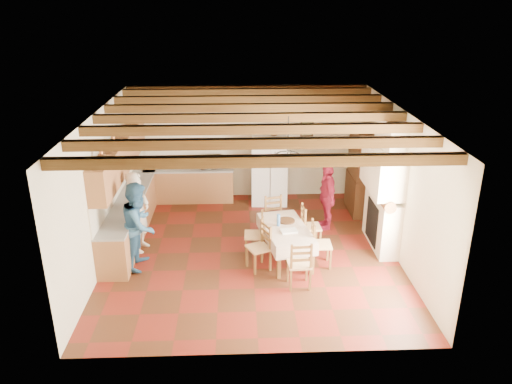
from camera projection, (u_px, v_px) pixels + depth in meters
floor at (252, 252)px, 10.64m from camera, size 6.00×6.50×0.02m
ceiling at (251, 112)px, 9.53m from camera, size 6.00×6.50×0.02m
wall_back at (248, 142)px, 13.11m from camera, size 6.00×0.02×3.00m
wall_front at (259, 268)px, 7.05m from camera, size 6.00×0.02×3.00m
wall_left at (101, 188)px, 9.97m from camera, size 0.02×6.50×3.00m
wall_right at (399, 184)px, 10.20m from camera, size 0.02×6.50×3.00m
ceiling_beams at (251, 117)px, 9.56m from camera, size 6.00×6.30×0.16m
lower_cabinets_left at (132, 215)px, 11.35m from camera, size 0.60×4.30×0.86m
lower_cabinets_back at (190, 185)px, 13.16m from camera, size 2.30×0.60×0.86m
countertop_left at (130, 197)px, 11.18m from camera, size 0.62×4.30×0.04m
countertop_back at (189, 169)px, 12.99m from camera, size 2.34×0.62×0.04m
backsplash_left at (116, 184)px, 11.05m from camera, size 0.03×4.30×0.60m
backsplash_back at (189, 154)px, 13.14m from camera, size 2.30×0.03×0.60m
upper_cabinets at (120, 156)px, 10.82m from camera, size 0.35×4.20×0.70m
fireplace at (381, 185)px, 10.41m from camera, size 0.56×1.60×2.80m
wall_picture at (307, 129)px, 13.01m from camera, size 0.34×0.03×0.42m
refrigerator at (270, 169)px, 12.87m from camera, size 0.95×0.79×1.82m
hutch at (361, 171)px, 12.25m from camera, size 0.50×1.17×2.13m
dining_table at (286, 231)px, 10.14m from camera, size 1.11×1.75×0.72m
chandelier at (288, 155)px, 9.55m from camera, size 0.47×0.47×0.03m
chair_left_near at (258, 247)px, 9.81m from camera, size 0.54×0.55×0.96m
chair_left_far at (254, 234)px, 10.35m from camera, size 0.41×0.43×0.96m
chair_right_near at (321, 244)px, 9.94m from camera, size 0.41×0.43×0.96m
chair_right_far at (311, 226)px, 10.70m from camera, size 0.43×0.45×0.96m
chair_end_near at (299, 263)px, 9.22m from camera, size 0.44×0.42×0.96m
chair_end_far at (275, 218)px, 11.08m from camera, size 0.50×0.48×0.96m
person_man at (139, 212)px, 10.43m from camera, size 0.54×0.71×1.75m
person_woman_blue at (139, 225)px, 9.80m from camera, size 0.78×0.94×1.77m
person_woman_red at (327, 196)px, 11.47m from camera, size 0.48×0.96×1.57m
microwave at (211, 162)px, 12.95m from camera, size 0.61×0.47×0.31m
fridge_vase at (274, 129)px, 12.48m from camera, size 0.34×0.34×0.29m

